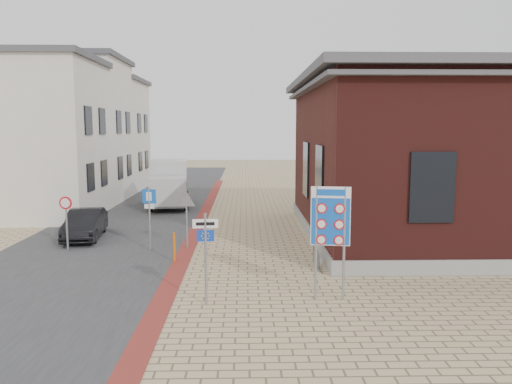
# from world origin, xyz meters

# --- Properties ---
(ground) EXTENTS (120.00, 120.00, 0.00)m
(ground) POSITION_xyz_m (0.00, 0.00, 0.00)
(ground) COLOR tan
(ground) RESTS_ON ground
(road_strip) EXTENTS (7.00, 60.00, 0.02)m
(road_strip) POSITION_xyz_m (-5.50, 15.00, 0.01)
(road_strip) COLOR #38383A
(road_strip) RESTS_ON ground
(curb_strip) EXTENTS (0.60, 40.00, 0.02)m
(curb_strip) POSITION_xyz_m (-2.00, 10.00, 0.01)
(curb_strip) COLOR maroon
(curb_strip) RESTS_ON ground
(brick_building) EXTENTS (13.00, 13.00, 6.80)m
(brick_building) POSITION_xyz_m (8.99, 7.00, 3.49)
(brick_building) COLOR gray
(brick_building) RESTS_ON ground
(townhouse_near) EXTENTS (7.40, 6.40, 8.30)m
(townhouse_near) POSITION_xyz_m (-10.99, 12.00, 4.17)
(townhouse_near) COLOR white
(townhouse_near) RESTS_ON ground
(townhouse_mid) EXTENTS (7.40, 6.40, 9.10)m
(townhouse_mid) POSITION_xyz_m (-10.99, 18.00, 4.57)
(townhouse_mid) COLOR white
(townhouse_mid) RESTS_ON ground
(townhouse_far) EXTENTS (7.40, 6.40, 8.30)m
(townhouse_far) POSITION_xyz_m (-10.99, 24.00, 4.17)
(townhouse_far) COLOR white
(townhouse_far) RESTS_ON ground
(bike_rack) EXTENTS (0.08, 1.80, 0.60)m
(bike_rack) POSITION_xyz_m (2.65, 2.20, 0.26)
(bike_rack) COLOR slate
(bike_rack) RESTS_ON ground
(sedan) EXTENTS (1.70, 3.85, 1.23)m
(sedan) POSITION_xyz_m (-6.50, 6.63, 0.61)
(sedan) COLOR black
(sedan) RESTS_ON ground
(box_truck) EXTENTS (2.65, 5.36, 2.70)m
(box_truck) POSITION_xyz_m (-4.26, 15.24, 1.39)
(box_truck) COLOR slate
(box_truck) RESTS_ON ground
(border_sign) EXTENTS (1.05, 0.23, 3.09)m
(border_sign) POSITION_xyz_m (2.50, -1.14, 2.23)
(border_sign) COLOR gray
(border_sign) RESTS_ON ground
(essen_sign) EXTENTS (0.66, 0.09, 2.44)m
(essen_sign) POSITION_xyz_m (-0.80, -1.50, 1.61)
(essen_sign) COLOR gray
(essen_sign) RESTS_ON ground
(parking_sign) EXTENTS (0.53, 0.16, 2.41)m
(parking_sign) POSITION_xyz_m (-3.38, 4.50, 1.64)
(parking_sign) COLOR gray
(parking_sign) RESTS_ON ground
(yield_sign) EXTENTS (0.78, 0.20, 2.20)m
(yield_sign) POSITION_xyz_m (-2.00, 4.67, 1.66)
(yield_sign) COLOR gray
(yield_sign) RESTS_ON ground
(speed_sign) EXTENTS (0.49, 0.08, 2.08)m
(speed_sign) POSITION_xyz_m (-6.50, 4.50, 1.37)
(speed_sign) COLOR gray
(speed_sign) RESTS_ON ground
(bollard) EXTENTS (0.10, 0.10, 1.03)m
(bollard) POSITION_xyz_m (-2.23, 2.80, 0.52)
(bollard) COLOR #DE610B
(bollard) RESTS_ON ground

